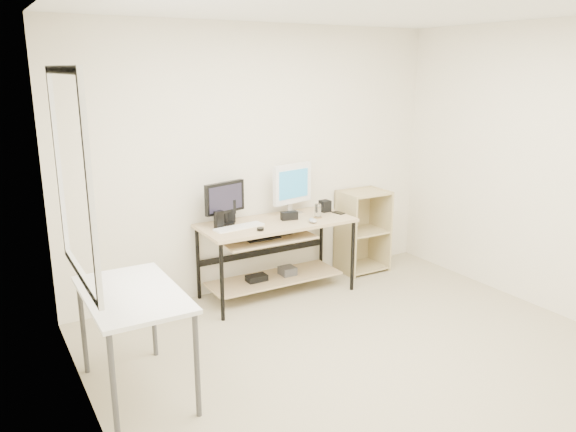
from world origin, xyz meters
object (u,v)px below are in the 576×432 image
(audio_controller, at_px, (219,220))
(shelf_unit, at_px, (361,230))
(desk, at_px, (274,243))
(black_monitor, at_px, (225,200))
(side_table, at_px, (133,303))
(white_imac, at_px, (292,185))

(audio_controller, bearing_deg, shelf_unit, -13.03)
(desk, distance_m, black_monitor, 0.64)
(side_table, bearing_deg, shelf_unit, 23.33)
(side_table, distance_m, shelf_unit, 3.09)
(black_monitor, bearing_deg, audio_controller, -151.07)
(shelf_unit, bearing_deg, white_imac, 178.16)
(shelf_unit, height_order, white_imac, white_imac)
(desk, bearing_deg, white_imac, 30.71)
(side_table, bearing_deg, audio_controller, 45.22)
(black_monitor, bearing_deg, white_imac, -13.47)
(shelf_unit, distance_m, audio_controller, 1.77)
(side_table, height_order, black_monitor, black_monitor)
(black_monitor, height_order, audio_controller, black_monitor)
(side_table, height_order, audio_controller, audio_controller)
(shelf_unit, xyz_separation_m, audio_controller, (-1.72, -0.11, 0.38))
(desk, relative_size, white_imac, 2.96)
(shelf_unit, relative_size, white_imac, 1.78)
(black_monitor, relative_size, audio_controller, 2.66)
(audio_controller, bearing_deg, white_imac, -7.75)
(desk, distance_m, side_table, 1.97)
(white_imac, bearing_deg, audio_controller, 177.43)
(side_table, height_order, shelf_unit, shelf_unit)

